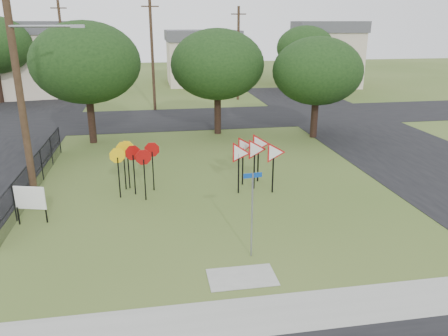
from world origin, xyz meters
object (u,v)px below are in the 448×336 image
at_px(street_name_sign, 252,209).
at_px(stop_sign_cluster, 133,157).
at_px(yield_sign_cluster, 254,151).
at_px(info_board, 30,199).

xyz_separation_m(street_name_sign, stop_sign_cluster, (-3.80, 6.15, 0.04)).
distance_m(street_name_sign, stop_sign_cluster, 7.23).
xyz_separation_m(street_name_sign, yield_sign_cluster, (1.45, 5.91, 0.10)).
relative_size(street_name_sign, stop_sign_cluster, 1.27).
bearing_deg(street_name_sign, info_board, 153.76).
xyz_separation_m(stop_sign_cluster, info_board, (-3.69, -2.46, -0.69)).
relative_size(yield_sign_cluster, info_board, 1.70).
xyz_separation_m(street_name_sign, info_board, (-7.49, 3.69, -0.65)).
distance_m(stop_sign_cluster, info_board, 4.49).
height_order(street_name_sign, yield_sign_cluster, street_name_sign).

